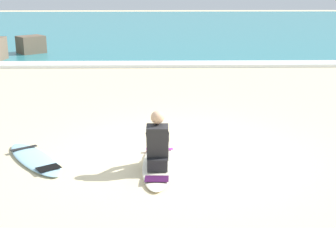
# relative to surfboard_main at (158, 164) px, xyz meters

# --- Properties ---
(ground_plane) EXTENTS (80.00, 80.00, 0.00)m
(ground_plane) POSITION_rel_surfboard_main_xyz_m (0.37, 0.55, -0.04)
(ground_plane) COLOR beige
(sea) EXTENTS (80.00, 28.00, 0.10)m
(sea) POSITION_rel_surfboard_main_xyz_m (0.37, 23.10, 0.01)
(sea) COLOR teal
(sea) RESTS_ON ground
(breaking_foam) EXTENTS (80.00, 0.90, 0.11)m
(breaking_foam) POSITION_rel_surfboard_main_xyz_m (0.37, 9.40, 0.02)
(breaking_foam) COLOR white
(breaking_foam) RESTS_ON ground
(surfboard_main) EXTENTS (0.59, 2.21, 0.08)m
(surfboard_main) POSITION_rel_surfboard_main_xyz_m (0.00, 0.00, 0.00)
(surfboard_main) COLOR #EFE5C6
(surfboard_main) RESTS_ON ground
(surfer_seated) EXTENTS (0.38, 0.71, 0.95)m
(surfer_seated) POSITION_rel_surfboard_main_xyz_m (-0.01, -0.21, 0.40)
(surfer_seated) COLOR #232326
(surfer_seated) RESTS_ON surfboard_main
(surfboard_spare_near) EXTENTS (1.51, 1.85, 0.08)m
(surfboard_spare_near) POSITION_rel_surfboard_main_xyz_m (-2.11, 0.26, 0.00)
(surfboard_spare_near) COLOR #9ED1E5
(surfboard_spare_near) RESTS_ON ground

